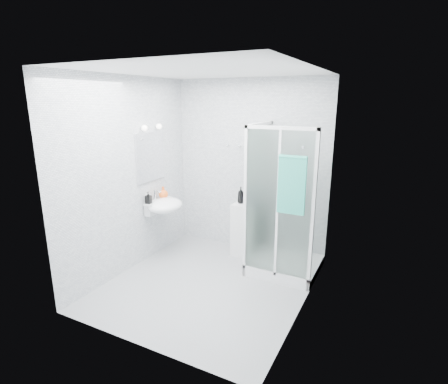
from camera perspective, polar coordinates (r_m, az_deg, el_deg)
The scene contains 12 objects.
room at distance 4.15m, azimuth -2.81°, elevation 0.97°, with size 2.40×2.60×2.60m.
shower_enclosure at distance 4.83m, azimuth 8.90°, elevation -7.80°, with size 0.90×0.95×2.00m.
wall_basin at distance 5.17m, azimuth -9.78°, elevation -2.19°, with size 0.46×0.56×0.35m.
mirror at distance 5.13m, azimuth -11.92°, elevation 5.65°, with size 0.02×0.60×0.70m, color white.
vanity_lights at distance 5.06m, azimuth -11.73°, elevation 10.32°, with size 0.10×0.40×0.08m.
wall_hooks at distance 5.30m, azimuth 1.56°, elevation 7.55°, with size 0.23×0.06×0.03m.
storage_cabinet at distance 5.29m, azimuth 3.39°, elevation -6.11°, with size 0.33×0.36×0.80m.
hand_towel at distance 4.12m, azimuth 10.99°, elevation 1.33°, with size 0.33×0.05×0.70m.
shampoo_bottle_a at distance 5.17m, azimuth 2.75°, elevation -0.50°, with size 0.09×0.10×0.25m, color black.
shampoo_bottle_b at distance 5.10m, azimuth 4.24°, elevation -0.90°, with size 0.10×0.10×0.22m, color #110B47.
soap_dispenser_orange at distance 5.28m, azimuth -9.88°, elevation -0.07°, with size 0.14×0.14×0.18m, color orange.
soap_dispenser_black at distance 5.06m, azimuth -12.26°, elevation -0.92°, with size 0.08×0.08×0.17m, color black.
Camera 1 is at (2.01, -3.49, 2.30)m, focal length 28.00 mm.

